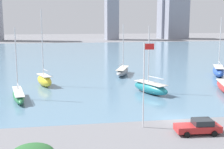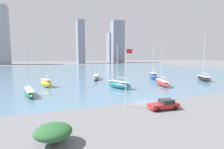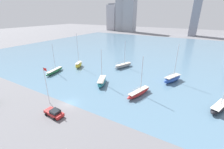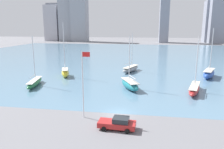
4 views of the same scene
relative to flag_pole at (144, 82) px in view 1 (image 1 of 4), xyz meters
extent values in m
plane|color=slate|center=(4.92, 2.20, -5.60)|extent=(500.00, 500.00, 0.00)
cube|color=slate|center=(4.92, 72.20, -5.59)|extent=(180.00, 140.00, 0.00)
cylinder|color=silver|center=(-0.06, 0.00, -0.48)|extent=(0.14, 0.14, 10.24)
cube|color=red|center=(0.56, 0.00, 4.14)|extent=(1.10, 0.03, 0.70)
cube|color=gray|center=(23.07, 166.58, 17.65)|extent=(7.53, 12.98, 46.50)
cube|color=gray|center=(61.90, 176.25, 12.14)|extent=(7.50, 11.36, 35.47)
cube|color=gray|center=(67.10, 167.18, 18.85)|extent=(14.28, 11.09, 48.89)
ellipsoid|color=gray|center=(4.50, 35.81, -4.75)|extent=(5.58, 9.91, 1.68)
cube|color=beige|center=(4.50, 35.81, -3.97)|extent=(4.58, 8.13, 0.10)
cube|color=#2D2D33|center=(4.50, 35.81, -5.21)|extent=(0.79, 1.70, 0.75)
cylinder|color=silver|center=(4.77, 36.49, 1.13)|extent=(0.18, 0.18, 10.09)
cylinder|color=silver|center=(3.82, 34.08, -2.82)|extent=(2.02, 4.88, 0.14)
ellipsoid|color=#1E757F|center=(5.72, 16.74, -4.62)|extent=(5.71, 8.64, 1.94)
cube|color=#BCB7AD|center=(5.72, 16.74, -3.71)|extent=(4.69, 7.09, 0.10)
cube|color=#2D2D33|center=(5.72, 16.74, -5.16)|extent=(0.77, 1.44, 0.87)
cylinder|color=silver|center=(5.46, 17.31, 1.29)|extent=(0.18, 0.18, 9.89)
cylinder|color=silver|center=(6.28, 15.52, -2.56)|extent=(1.76, 3.64, 0.14)
ellipsoid|color=#284CA8|center=(26.11, 30.98, -4.50)|extent=(5.83, 9.23, 2.19)
cube|color=#BCB7AD|center=(26.11, 30.98, -3.45)|extent=(4.78, 7.57, 0.10)
cube|color=#2D2D33|center=(26.11, 30.98, -5.10)|extent=(0.78, 1.55, 0.99)
cylinder|color=silver|center=(26.37, 31.60, 2.15)|extent=(0.18, 0.18, 11.11)
cylinder|color=silver|center=(25.57, 29.74, -2.30)|extent=(1.73, 3.79, 0.14)
ellipsoid|color=#236B3D|center=(-16.57, 15.75, -4.86)|extent=(3.58, 10.02, 1.47)
cube|color=silver|center=(-16.57, 15.75, -4.17)|extent=(2.94, 8.22, 0.10)
cube|color=#2D2D33|center=(-16.57, 15.75, -5.26)|extent=(0.50, 1.78, 0.66)
cylinder|color=silver|center=(-16.71, 16.47, 0.93)|extent=(0.18, 0.18, 10.10)
cylinder|color=silver|center=(-16.35, 14.65, -3.02)|extent=(0.86, 3.67, 0.14)
ellipsoid|color=yellow|center=(-12.95, 26.05, -4.49)|extent=(4.06, 6.41, 2.20)
cube|color=beige|center=(-12.95, 26.05, -3.44)|extent=(3.33, 5.25, 0.10)
cube|color=#2D2D33|center=(-12.95, 26.05, -5.10)|extent=(0.55, 1.08, 0.99)
cylinder|color=silver|center=(-13.12, 26.47, 2.92)|extent=(0.18, 0.18, 12.62)
cylinder|color=silver|center=(-12.63, 25.22, -2.29)|extent=(1.12, 2.56, 0.14)
cube|color=#B22323|center=(5.49, -3.09, -4.91)|extent=(5.18, 2.31, 0.72)
cube|color=#23282D|center=(6.05, -3.12, -4.23)|extent=(2.23, 1.91, 0.65)
cylinder|color=black|center=(7.12, -2.13, -5.27)|extent=(0.66, 0.32, 0.65)
cylinder|color=black|center=(7.01, -4.21, -5.27)|extent=(0.66, 0.32, 0.65)
cylinder|color=black|center=(3.98, -1.96, -5.27)|extent=(0.66, 0.32, 0.65)
cylinder|color=black|center=(3.87, -4.04, -5.27)|extent=(0.66, 0.32, 0.65)
camera|label=1|loc=(-9.55, -34.88, 7.21)|focal=50.00mm
camera|label=2|loc=(-12.62, -26.75, 3.49)|focal=28.00mm
camera|label=3|loc=(32.06, -21.40, 16.81)|focal=24.00mm
camera|label=4|loc=(9.15, -30.34, 8.06)|focal=35.00mm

